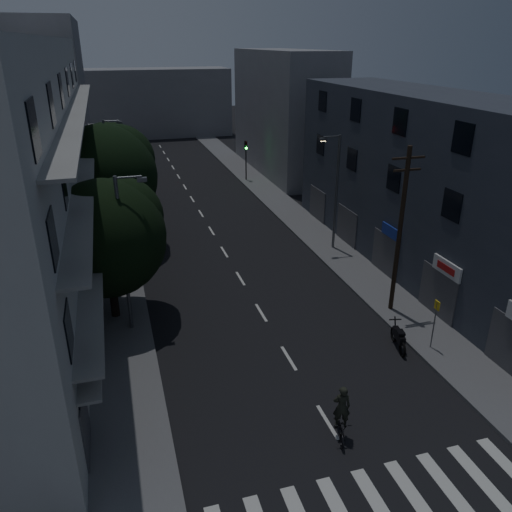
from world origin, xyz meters
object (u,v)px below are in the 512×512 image
utility_pole (400,228)px  bus_stop_sign (435,316)px  motorcycle (398,338)px  cyclist (341,420)px

utility_pole → bus_stop_sign: (-0.13, -3.96, -2.98)m
utility_pole → motorcycle: size_ratio=4.33×
motorcycle → cyclist: bearing=-125.4°
bus_stop_sign → motorcycle: 2.06m
motorcycle → cyclist: (-5.29, -4.64, 0.23)m
utility_pole → motorcycle: (-1.56, -3.35, -4.33)m
cyclist → bus_stop_sign: bearing=47.3°
utility_pole → bus_stop_sign: size_ratio=3.56×
motorcycle → utility_pole: bearing=78.3°
bus_stop_sign → cyclist: size_ratio=1.11×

